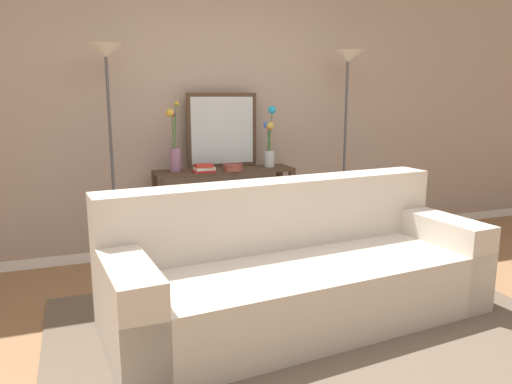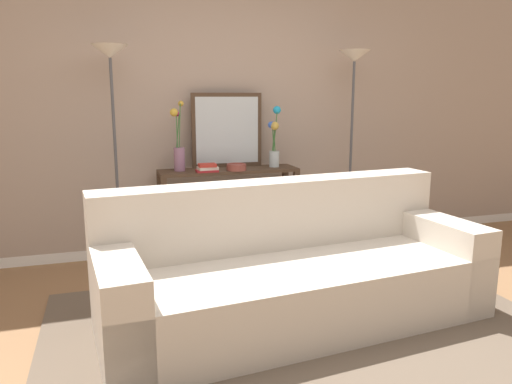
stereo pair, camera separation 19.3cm
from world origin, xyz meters
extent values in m
cube|color=#936B47|center=(0.00, 0.00, -0.01)|extent=(16.00, 16.00, 0.02)
cube|color=white|center=(0.00, 2.18, 0.04)|extent=(12.00, 0.15, 0.09)
cube|color=tan|center=(0.00, 2.18, 1.57)|extent=(12.00, 0.14, 2.95)
cube|color=brown|center=(0.09, 0.34, 0.01)|extent=(3.14, 2.03, 0.01)
cube|color=beige|center=(0.09, 0.44, 0.21)|extent=(2.53, 1.15, 0.42)
cube|color=beige|center=(0.06, 0.77, 0.65)|extent=(2.47, 0.49, 0.46)
cube|color=beige|center=(-1.01, 0.34, 0.30)|extent=(0.32, 0.95, 0.60)
cube|color=beige|center=(1.19, 0.54, 0.30)|extent=(0.32, 0.95, 0.60)
cube|color=#473323|center=(0.01, 1.87, 0.79)|extent=(1.23, 0.33, 0.03)
cube|color=#473323|center=(0.01, 1.87, 0.15)|extent=(1.14, 0.28, 0.01)
cube|color=#473323|center=(-0.58, 1.73, 0.39)|extent=(0.05, 0.05, 0.78)
cube|color=#473323|center=(0.60, 1.73, 0.39)|extent=(0.05, 0.05, 0.78)
cube|color=#473323|center=(-0.58, 2.01, 0.39)|extent=(0.05, 0.05, 0.78)
cube|color=#473323|center=(0.60, 2.01, 0.39)|extent=(0.05, 0.05, 0.78)
cylinder|color=#4C4C51|center=(-0.95, 1.77, 0.01)|extent=(0.26, 0.26, 0.02)
cylinder|color=#4C4C51|center=(-0.95, 1.77, 0.88)|extent=(0.02, 0.02, 1.71)
cone|color=silver|center=(-0.95, 1.77, 1.78)|extent=(0.28, 0.28, 0.10)
cylinder|color=#4C4C51|center=(1.17, 1.77, 0.01)|extent=(0.26, 0.26, 0.02)
cylinder|color=#4C4C51|center=(1.17, 1.77, 0.88)|extent=(0.02, 0.02, 1.72)
cone|color=silver|center=(1.17, 1.77, 1.80)|extent=(0.28, 0.28, 0.10)
cube|color=#473323|center=(0.04, 2.00, 1.14)|extent=(0.65, 0.02, 0.66)
cube|color=silver|center=(0.04, 1.99, 1.14)|extent=(0.58, 0.01, 0.59)
cylinder|color=gray|center=(-0.42, 1.89, 0.91)|extent=(0.10, 0.10, 0.20)
cylinder|color=#3D7538|center=(-0.43, 1.89, 1.16)|extent=(0.01, 0.02, 0.30)
sphere|color=gold|center=(-0.45, 1.89, 1.30)|extent=(0.07, 0.07, 0.07)
cylinder|color=#3D7538|center=(-0.41, 1.90, 1.19)|extent=(0.02, 0.03, 0.37)
sphere|color=gold|center=(-0.39, 1.91, 1.38)|extent=(0.05, 0.05, 0.05)
cylinder|color=#3D7538|center=(-0.42, 1.90, 1.15)|extent=(0.04, 0.02, 0.28)
sphere|color=#C21769|center=(-0.43, 1.92, 1.29)|extent=(0.05, 0.05, 0.05)
cylinder|color=silver|center=(0.44, 1.87, 0.88)|extent=(0.09, 0.09, 0.15)
cylinder|color=#3D7538|center=(0.45, 1.88, 1.13)|extent=(0.03, 0.04, 0.37)
sphere|color=#20A8E2|center=(0.47, 1.89, 1.32)|extent=(0.07, 0.07, 0.07)
cylinder|color=#3D7538|center=(0.43, 1.87, 1.07)|extent=(0.01, 0.03, 0.24)
sphere|color=blue|center=(0.41, 1.86, 1.19)|extent=(0.06, 0.06, 0.06)
cylinder|color=#3D7538|center=(0.44, 1.86, 1.06)|extent=(0.02, 0.01, 0.23)
sphere|color=gold|center=(0.43, 1.84, 1.18)|extent=(0.07, 0.07, 0.07)
cylinder|color=#3D7538|center=(0.44, 1.89, 1.07)|extent=(0.03, 0.01, 0.24)
sphere|color=blue|center=(0.44, 1.91, 1.19)|extent=(0.05, 0.05, 0.05)
cylinder|color=brown|center=(0.06, 1.77, 0.83)|extent=(0.17, 0.17, 0.05)
torus|color=brown|center=(0.06, 1.77, 0.86)|extent=(0.17, 0.17, 0.01)
cube|color=maroon|center=(-0.21, 1.76, 0.81)|extent=(0.19, 0.12, 0.02)
cube|color=silver|center=(-0.20, 1.77, 0.83)|extent=(0.17, 0.13, 0.03)
cube|color=#BC3328|center=(-0.20, 1.76, 0.86)|extent=(0.15, 0.11, 0.03)
cube|color=#236033|center=(-0.48, 1.87, 0.05)|extent=(0.03, 0.13, 0.11)
cube|color=gold|center=(-0.44, 1.87, 0.06)|extent=(0.03, 0.15, 0.11)
cube|color=#1E7075|center=(-0.41, 1.87, 0.06)|extent=(0.04, 0.15, 0.13)
cube|color=tan|center=(-0.36, 1.87, 0.05)|extent=(0.04, 0.17, 0.10)
cube|color=#2D2D33|center=(-0.32, 1.87, 0.05)|extent=(0.04, 0.16, 0.11)
cube|color=maroon|center=(-0.28, 1.87, 0.05)|extent=(0.03, 0.14, 0.10)
cube|color=slate|center=(-0.24, 1.87, 0.05)|extent=(0.06, 0.18, 0.11)
camera|label=1|loc=(-1.21, -2.21, 1.44)|focal=34.05mm
camera|label=2|loc=(-1.03, -2.28, 1.44)|focal=34.05mm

